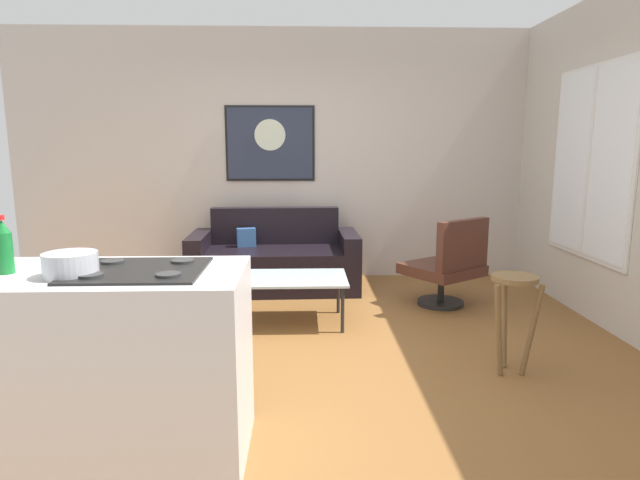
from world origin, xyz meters
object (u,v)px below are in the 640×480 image
armchair (448,265)px  wall_painting (270,143)px  couch (275,262)px  mixing_bowl (71,265)px  coffee_table (286,280)px  soda_bottle_2 (4,247)px  bar_stool (513,300)px

armchair → wall_painting: bearing=144.8°
couch → mixing_bowl: 3.36m
armchair → mixing_bowl: mixing_bowl is taller
coffee_table → soda_bottle_2: bearing=-121.3°
bar_stool → wall_painting: 3.40m
mixing_bowl → couch: bearing=77.1°
soda_bottle_2 → mixing_bowl: bearing=-12.2°
armchair → soda_bottle_2: (-2.73, -2.41, 0.66)m
bar_stool → wall_painting: wall_painting is taller
coffee_table → armchair: size_ratio=1.22×
couch → mixing_bowl: mixing_bowl is taller
coffee_table → bar_stool: size_ratio=1.55×
mixing_bowl → wall_painting: wall_painting is taller
armchair → wall_painting: (-1.74, 1.23, 1.14)m
armchair → wall_painting: 2.41m
soda_bottle_2 → wall_painting: bearing=74.7°
armchair → coffee_table: bearing=-164.6°
soda_bottle_2 → bar_stool: bearing=18.4°
couch → bar_stool: couch is taller
couch → soda_bottle_2: size_ratio=6.60×
couch → armchair: bearing=-23.2°
couch → soda_bottle_2: bearing=-108.7°
bar_stool → soda_bottle_2: soda_bottle_2 is taller
coffee_table → wall_painting: bearing=97.4°
coffee_table → mixing_bowl: 2.33m
armchair → bar_stool: 1.50m
soda_bottle_2 → coffee_table: bearing=58.7°
soda_bottle_2 → mixing_bowl: soda_bottle_2 is taller
couch → mixing_bowl: bearing=-102.9°
soda_bottle_2 → mixing_bowl: size_ratio=1.15×
couch → coffee_table: (0.15, -1.14, 0.09)m
couch → bar_stool: size_ratio=2.64×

